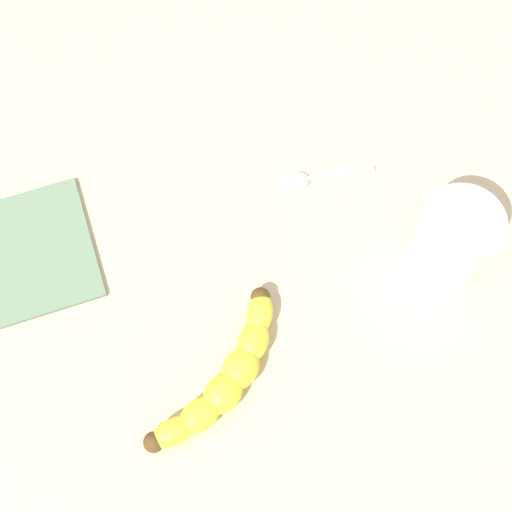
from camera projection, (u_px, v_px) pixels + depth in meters
The scene contains 5 objects.
wooden_tabletop at pixel (272, 319), 76.51cm from camera, with size 120.00×120.00×3.00cm, color beige.
banana at pixel (226, 377), 70.82cm from camera, with size 7.68×20.16×3.57cm.
smoothie_glass at pixel (453, 240), 73.16cm from camera, with size 8.27×8.27×9.63cm.
teaspoon at pixel (300, 180), 80.71cm from camera, with size 7.55×10.04×0.80cm.
folded_napkin at pixel (36, 251), 77.52cm from camera, with size 14.85×12.14×0.60cm, color slate.
Camera 1 is at (14.64, -16.99, 74.98)cm, focal length 49.67 mm.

